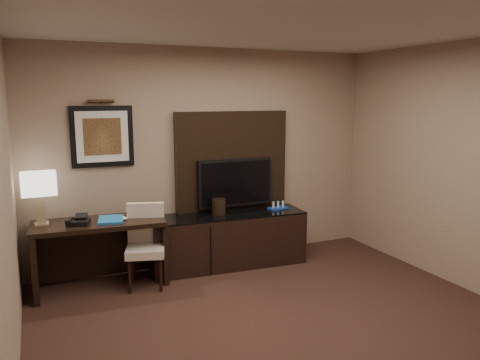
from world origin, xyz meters
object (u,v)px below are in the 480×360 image
desk_phone (78,220)px  ice_bucket (219,207)px  credenza (228,240)px  minibar_tray (278,205)px  table_lamp (40,196)px  desk (100,254)px  tv (235,182)px  desk_chair (146,250)px

desk_phone → ice_bucket: size_ratio=1.13×
credenza → ice_bucket: bearing=165.0°
desk_phone → minibar_tray: 2.47m
credenza → table_lamp: (-2.13, 0.06, 0.73)m
desk_phone → minibar_tray: desk_phone is taller
credenza → ice_bucket: (-0.11, 0.04, 0.43)m
desk → tv: tv is taller
desk_chair → desk_phone: desk_phone is taller
desk_chair → minibar_tray: (1.79, 0.24, 0.28)m
desk_phone → ice_bucket: 1.66m
desk → ice_bucket: (1.45, 0.09, 0.38)m
table_lamp → tv: bearing=3.3°
desk_chair → credenza: bearing=29.9°
desk_chair → table_lamp: (-1.03, 0.31, 0.64)m
credenza → desk_chair: bearing=-162.8°
table_lamp → desk_phone: table_lamp is taller
table_lamp → desk_phone: bearing=-23.6°
desk → credenza: desk is taller
credenza → table_lamp: table_lamp is taller
ice_bucket → tv: bearing=28.2°
tv → ice_bucket: 0.42m
table_lamp → minibar_tray: (2.82, -0.07, -0.36)m
desk → table_lamp: (-0.57, 0.11, 0.69)m
table_lamp → ice_bucket: size_ratio=3.24×
credenza → desk_phone: 1.83m
desk → minibar_tray: (2.25, 0.03, 0.33)m
desk → table_lamp: 0.90m
desk_chair → table_lamp: 1.25m
credenza → ice_bucket: 0.44m
desk_chair → table_lamp: bearing=179.6°
ice_bucket → minibar_tray: 0.81m
ice_bucket → minibar_tray: (0.81, -0.05, -0.05)m
minibar_tray → desk_phone: bearing=-178.1°
desk → minibar_tray: size_ratio=5.60×
desk → credenza: bearing=5.7°
desk → tv: 1.86m
table_lamp → minibar_tray: bearing=-1.5°
desk_chair → table_lamp: table_lamp is taller
ice_bucket → desk_chair: bearing=-163.4°
desk → minibar_tray: bearing=4.7°
tv → minibar_tray: tv is taller
desk → desk_phone: (-0.21, -0.05, 0.43)m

